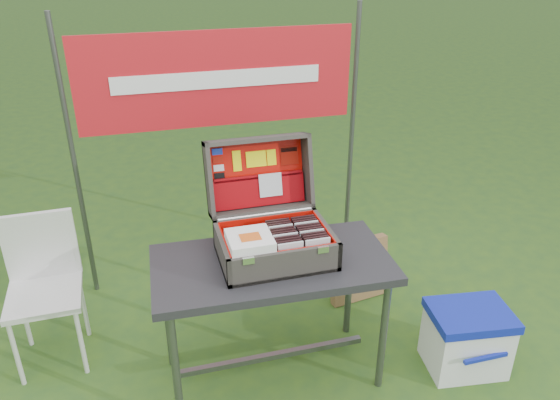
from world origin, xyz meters
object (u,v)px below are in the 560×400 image
object	(u,v)px
table	(273,320)
cardboard_box	(359,270)
cooler	(466,339)
chair	(45,298)
suitcase	(272,207)

from	to	relation	value
table	cardboard_box	xyz separation A→B (m)	(0.68, 0.50, -0.15)
table	cooler	xyz separation A→B (m)	(0.98, -0.21, -0.17)
cooler	chair	world-z (taller)	chair
cardboard_box	chair	bearing A→B (deg)	173.76
table	chair	xyz separation A→B (m)	(-1.08, 0.43, 0.05)
table	suitcase	distance (m)	0.59
suitcase	chair	distance (m)	1.27
suitcase	table	bearing A→B (deg)	-104.47
table	chair	size ratio (longest dim) A/B	1.40
suitcase	chair	world-z (taller)	suitcase
chair	cardboard_box	world-z (taller)	chair
cooler	cardboard_box	bearing A→B (deg)	120.02
table	cardboard_box	distance (m)	0.86
cooler	chair	bearing A→B (deg)	170.36
table	cardboard_box	world-z (taller)	table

